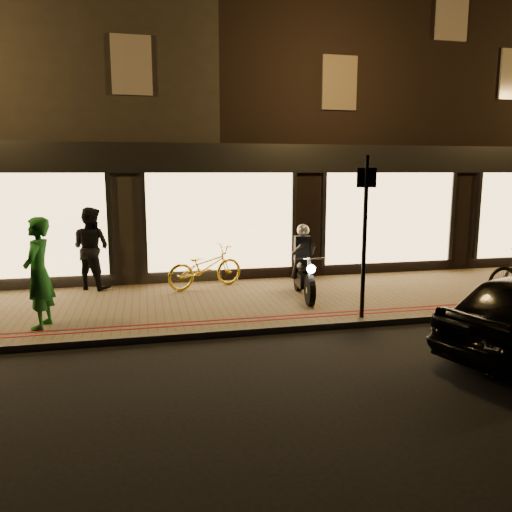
{
  "coord_description": "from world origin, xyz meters",
  "views": [
    {
      "loc": [
        -1.85,
        -8.17,
        2.83
      ],
      "look_at": [
        0.39,
        1.77,
        1.1
      ],
      "focal_mm": 35.0,
      "sensor_mm": 36.0,
      "label": 1
    }
  ],
  "objects_px": {
    "bicycle_gold": "(205,267)",
    "person_green": "(38,273)",
    "motorcycle": "(304,269)",
    "sign_post": "(365,229)"
  },
  "relations": [
    {
      "from": "motorcycle",
      "to": "person_green",
      "type": "relative_size",
      "value": 1.0
    },
    {
      "from": "sign_post",
      "to": "bicycle_gold",
      "type": "xyz_separation_m",
      "value": [
        -2.58,
        3.06,
        -1.18
      ]
    },
    {
      "from": "bicycle_gold",
      "to": "person_green",
      "type": "bearing_deg",
      "value": 106.93
    },
    {
      "from": "motorcycle",
      "to": "person_green",
      "type": "bearing_deg",
      "value": -161.76
    },
    {
      "from": "sign_post",
      "to": "person_green",
      "type": "bearing_deg",
      "value": 173.52
    },
    {
      "from": "sign_post",
      "to": "person_green",
      "type": "relative_size",
      "value": 1.54
    },
    {
      "from": "sign_post",
      "to": "motorcycle",
      "type": "bearing_deg",
      "value": 109.75
    },
    {
      "from": "bicycle_gold",
      "to": "person_green",
      "type": "relative_size",
      "value": 0.97
    },
    {
      "from": "bicycle_gold",
      "to": "person_green",
      "type": "distance_m",
      "value": 4.01
    },
    {
      "from": "motorcycle",
      "to": "bicycle_gold",
      "type": "relative_size",
      "value": 1.02
    }
  ]
}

